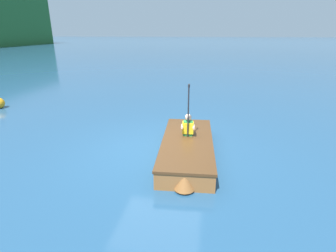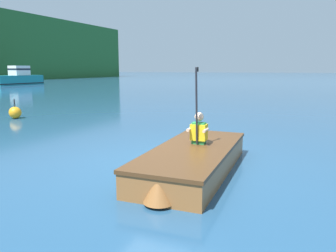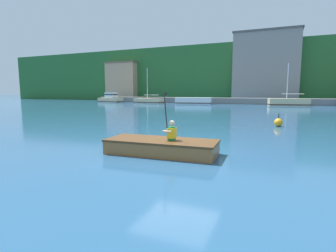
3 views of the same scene
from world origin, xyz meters
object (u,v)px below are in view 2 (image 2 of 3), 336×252
Objects in this scene: moored_boat_dock_center_far at (18,78)px; rowboat_foreground at (193,159)px; channel_buoy at (15,113)px; person_paddler at (199,129)px.

rowboat_foreground is (-21.31, -29.00, -0.51)m from moored_boat_dock_center_far.
channel_buoy is (3.22, 8.21, -0.03)m from rowboat_foreground.
rowboat_foreground is 0.60m from person_paddler.
rowboat_foreground is 2.50× the size of person_paddler.
moored_boat_dock_center_far is 1.63× the size of rowboat_foreground.
rowboat_foreground is 4.88× the size of channel_buoy.
moored_boat_dock_center_far is at bearing 53.69° from rowboat_foreground.
moored_boat_dock_center_far is 27.57m from channel_buoy.
moored_boat_dock_center_far reaches higher than person_paddler.
channel_buoy is at bearing 70.80° from person_paddler.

